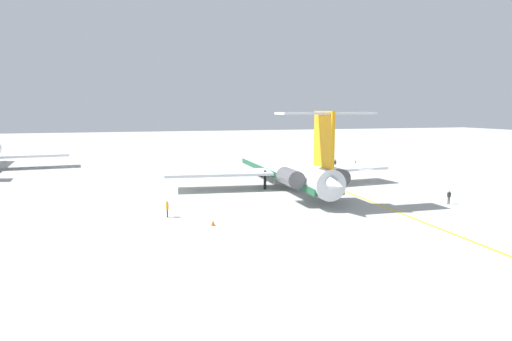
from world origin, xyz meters
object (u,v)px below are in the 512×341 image
ground_crew_near_nose (449,195)px  main_jetliner (284,168)px  ground_crew_near_tail (335,163)px  ground_crew_portside (355,164)px  safety_cone_nose (187,170)px  safety_cone_wingtip (213,223)px  ground_crew_starboard (167,207)px

ground_crew_near_nose → main_jetliner: bearing=70.9°
ground_crew_near_tail → ground_crew_portside: (-2.70, -3.00, -0.02)m
ground_crew_near_nose → ground_crew_near_tail: (34.27, -1.88, 0.07)m
ground_crew_portside → ground_crew_near_tail: bearing=-49.6°
safety_cone_nose → safety_cone_wingtip: (-39.82, 2.89, 0.00)m
safety_cone_wingtip → safety_cone_nose: bearing=-4.1°
ground_crew_near_tail → ground_crew_starboard: (-31.08, 35.76, 0.00)m
main_jetliner → ground_crew_portside: size_ratio=21.76×
safety_cone_wingtip → ground_crew_starboard: bearing=39.9°
safety_cone_wingtip → main_jetliner: bearing=-38.5°
main_jetliner → ground_crew_portside: 25.66m
ground_crew_near_tail → main_jetliner: bearing=-26.7°
main_jetliner → ground_crew_portside: (15.31, -20.50, -1.97)m
ground_crew_portside → safety_cone_wingtip: bearing=36.1°
safety_cone_nose → ground_crew_near_tail: bearing=-97.7°
ground_crew_near_nose → ground_crew_starboard: size_ratio=0.94×
ground_crew_near_nose → ground_crew_near_tail: bearing=23.9°
main_jetliner → ground_crew_near_nose: size_ratio=22.78×
safety_cone_nose → safety_cone_wingtip: bearing=175.9°
ground_crew_portside → ground_crew_starboard: 48.04m
safety_cone_nose → safety_cone_wingtip: same height
ground_crew_starboard → safety_cone_nose: bearing=-103.1°
ground_crew_near_tail → ground_crew_portside: ground_crew_near_tail is taller
main_jetliner → ground_crew_near_tail: size_ratio=21.36×
safety_cone_nose → main_jetliner: bearing=-152.7°
ground_crew_portside → safety_cone_wingtip: ground_crew_portside is taller
ground_crew_near_tail → safety_cone_nose: bearing=-80.2°
main_jetliner → ground_crew_near_tail: (18.01, -17.50, -1.95)m
main_jetliner → ground_crew_starboard: size_ratio=21.35×
ground_crew_near_nose → safety_cone_nose: 46.73m
main_jetliner → ground_crew_near_nose: bearing=-135.1°
ground_crew_near_nose → ground_crew_starboard: 34.04m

